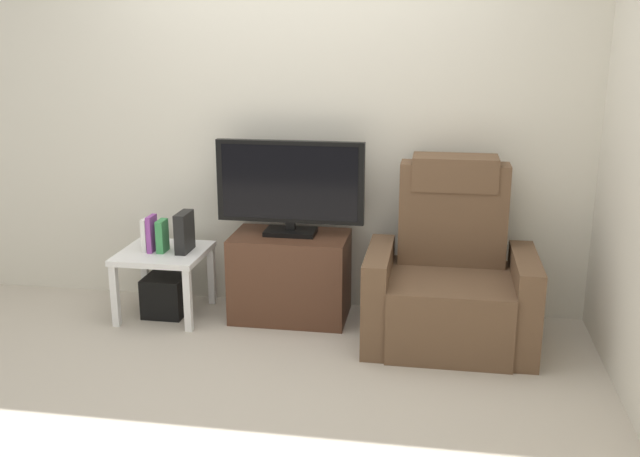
{
  "coord_description": "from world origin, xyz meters",
  "views": [
    {
      "loc": [
        0.89,
        -3.47,
        1.82
      ],
      "look_at": [
        0.23,
        0.5,
        0.7
      ],
      "focal_mm": 40.7,
      "sensor_mm": 36.0,
      "label": 1
    }
  ],
  "objects": [
    {
      "name": "tv_stand",
      "position": [
        -0.02,
        0.84,
        0.28
      ],
      "size": [
        0.73,
        0.45,
        0.55
      ],
      "color": "#4C2D1E",
      "rests_on": "ground"
    },
    {
      "name": "recliner_armchair",
      "position": [
        0.99,
        0.66,
        0.37
      ],
      "size": [
        0.98,
        0.78,
        1.08
      ],
      "rotation": [
        0.0,
        0.0,
        0.19
      ],
      "color": "brown",
      "rests_on": "ground"
    },
    {
      "name": "subwoofer_box",
      "position": [
        -0.83,
        0.75,
        0.13
      ],
      "size": [
        0.26,
        0.26,
        0.26
      ],
      "primitive_type": "cube",
      "color": "black",
      "rests_on": "ground"
    },
    {
      "name": "side_table",
      "position": [
        -0.83,
        0.75,
        0.37
      ],
      "size": [
        0.54,
        0.54,
        0.44
      ],
      "color": "white",
      "rests_on": "ground"
    },
    {
      "name": "book_middle",
      "position": [
        -0.89,
        0.73,
        0.55
      ],
      "size": [
        0.03,
        0.12,
        0.23
      ],
      "primitive_type": "cube",
      "color": "purple",
      "rests_on": "side_table"
    },
    {
      "name": "game_console",
      "position": [
        -0.69,
        0.76,
        0.56
      ],
      "size": [
        0.07,
        0.2,
        0.26
      ],
      "primitive_type": "cube",
      "color": "black",
      "rests_on": "side_table"
    },
    {
      "name": "wall_back",
      "position": [
        0.0,
        1.13,
        1.3
      ],
      "size": [
        6.4,
        0.06,
        2.6
      ],
      "primitive_type": "cube",
      "color": "beige",
      "rests_on": "ground"
    },
    {
      "name": "television",
      "position": [
        -0.02,
        0.86,
        0.87
      ],
      "size": [
        0.93,
        0.2,
        0.6
      ],
      "color": "black",
      "rests_on": "tv_stand"
    },
    {
      "name": "book_rightmost",
      "position": [
        -0.82,
        0.73,
        0.54
      ],
      "size": [
        0.05,
        0.12,
        0.21
      ],
      "primitive_type": "cube",
      "color": "#388C4C",
      "rests_on": "side_table"
    },
    {
      "name": "ground_plane",
      "position": [
        0.0,
        0.0,
        0.0
      ],
      "size": [
        6.4,
        6.4,
        0.0
      ],
      "primitive_type": "plane",
      "color": "#B2A899"
    },
    {
      "name": "book_leftmost",
      "position": [
        -0.93,
        0.73,
        0.54
      ],
      "size": [
        0.03,
        0.1,
        0.21
      ],
      "primitive_type": "cube",
      "color": "white",
      "rests_on": "side_table"
    }
  ]
}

